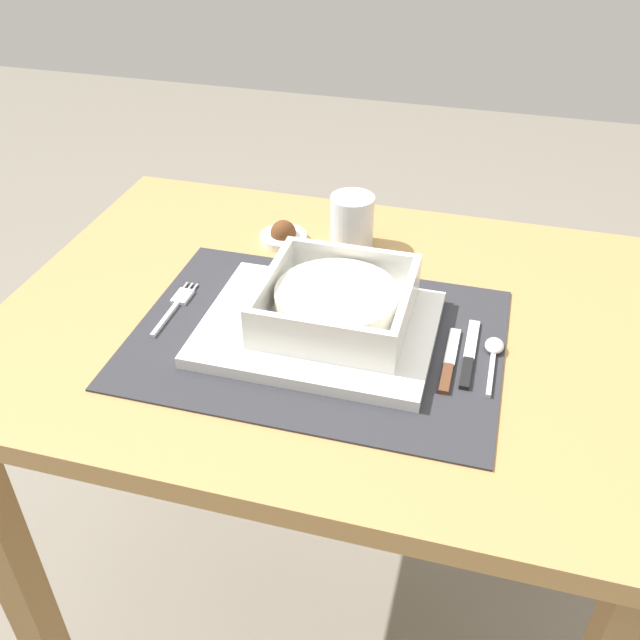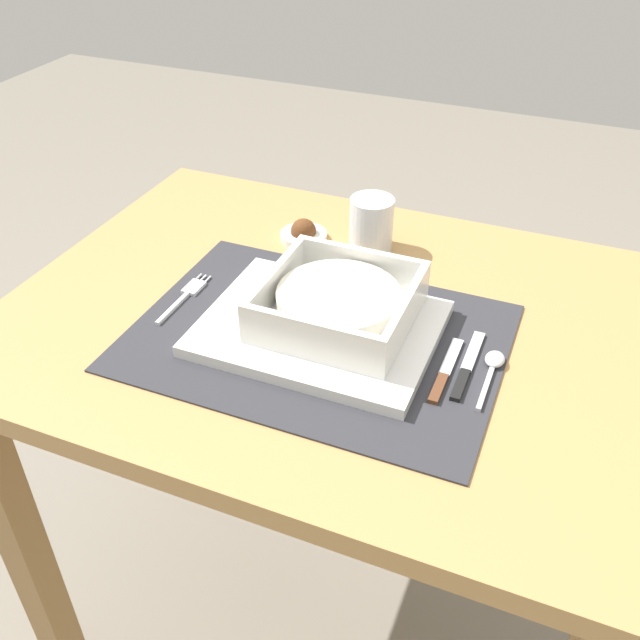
% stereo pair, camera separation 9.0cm
% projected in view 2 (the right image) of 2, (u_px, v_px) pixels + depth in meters
% --- Properties ---
extents(ground_plane, '(6.00, 6.00, 0.00)m').
position_uv_depth(ground_plane, '(330.00, 620.00, 1.41)').
color(ground_plane, gray).
extents(dining_table, '(0.89, 0.67, 0.75)m').
position_uv_depth(dining_table, '(333.00, 382.00, 1.04)').
color(dining_table, '#B2844C').
rests_on(dining_table, ground).
extents(placemat, '(0.47, 0.34, 0.00)m').
position_uv_depth(placemat, '(320.00, 338.00, 0.92)').
color(placemat, '#2D2D33').
rests_on(placemat, dining_table).
extents(serving_plate, '(0.30, 0.23, 0.02)m').
position_uv_depth(serving_plate, '(320.00, 328.00, 0.92)').
color(serving_plate, white).
rests_on(serving_plate, placemat).
extents(porridge_bowl, '(0.19, 0.19, 0.06)m').
position_uv_depth(porridge_bowl, '(338.00, 305.00, 0.91)').
color(porridge_bowl, white).
rests_on(porridge_bowl, serving_plate).
extents(fork, '(0.02, 0.13, 0.00)m').
position_uv_depth(fork, '(188.00, 293.00, 0.99)').
color(fork, silver).
rests_on(fork, placemat).
extents(spoon, '(0.02, 0.11, 0.01)m').
position_uv_depth(spoon, '(493.00, 365.00, 0.86)').
color(spoon, silver).
rests_on(spoon, placemat).
extents(butter_knife, '(0.01, 0.14, 0.01)m').
position_uv_depth(butter_knife, '(466.00, 369.00, 0.86)').
color(butter_knife, black).
rests_on(butter_knife, placemat).
extents(bread_knife, '(0.01, 0.13, 0.01)m').
position_uv_depth(bread_knife, '(444.00, 374.00, 0.85)').
color(bread_knife, '#59331E').
rests_on(bread_knife, placemat).
extents(drinking_glass, '(0.07, 0.07, 0.08)m').
position_uv_depth(drinking_glass, '(371.00, 227.00, 1.09)').
color(drinking_glass, white).
rests_on(drinking_glass, dining_table).
extents(condiment_saucer, '(0.07, 0.07, 0.04)m').
position_uv_depth(condiment_saucer, '(304.00, 234.00, 1.12)').
color(condiment_saucer, white).
rests_on(condiment_saucer, dining_table).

